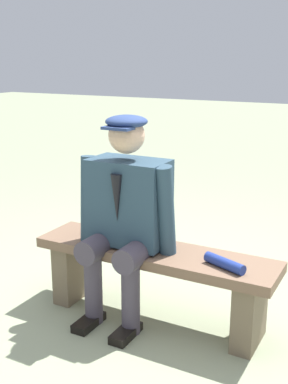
{
  "coord_description": "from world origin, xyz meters",
  "views": [
    {
      "loc": [
        -1.26,
        2.48,
        1.59
      ],
      "look_at": [
        0.07,
        0.0,
        0.81
      ],
      "focal_mm": 46.1,
      "sensor_mm": 36.0,
      "label": 1
    }
  ],
  "objects": [
    {
      "name": "ground_plane",
      "position": [
        0.0,
        0.0,
        0.0
      ],
      "size": [
        30.0,
        30.0,
        0.0
      ],
      "primitive_type": "plane",
      "color": "gray"
    },
    {
      "name": "bench",
      "position": [
        0.0,
        0.0,
        0.32
      ],
      "size": [
        1.51,
        0.37,
        0.46
      ],
      "color": "brown",
      "rests_on": "ground"
    },
    {
      "name": "seated_man",
      "position": [
        0.17,
        0.05,
        0.7
      ],
      "size": [
        0.65,
        0.53,
        1.26
      ],
      "color": "#2B4354",
      "rests_on": "ground"
    },
    {
      "name": "rolled_magazine",
      "position": [
        -0.47,
        0.07,
        0.49
      ],
      "size": [
        0.26,
        0.15,
        0.06
      ],
      "primitive_type": "cylinder",
      "rotation": [
        0.0,
        1.57,
        -0.38
      ],
      "color": "navy",
      "rests_on": "bench"
    }
  ]
}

